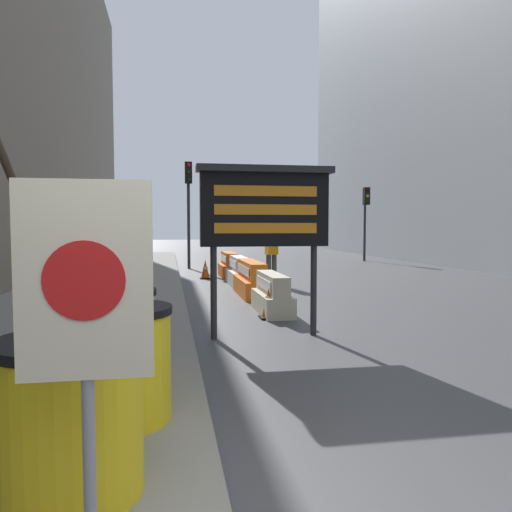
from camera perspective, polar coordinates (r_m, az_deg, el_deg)
name	(u,v)px	position (r m, az deg, el deg)	size (l,w,h in m)	color
barrel_drum_foreground	(71,416)	(3.23, -20.41, -16.78)	(0.86, 0.86, 0.92)	yellow
barrel_drum_middle	(119,363)	(4.25, -15.40, -11.73)	(0.86, 0.86, 0.92)	yellow
barrel_drum_back	(114,334)	(5.33, -15.91, -8.62)	(0.86, 0.86, 0.92)	yellow
warning_sign	(86,306)	(2.39, -18.90, -5.40)	(0.60, 0.08, 1.78)	gray
message_board	(265,209)	(7.64, 1.00, 5.38)	(2.08, 0.36, 2.62)	#28282B
jersey_barrier_cream	(272,295)	(9.89, 1.86, -4.53)	(0.56, 1.74, 0.78)	beige
jersey_barrier_orange_near	(251,280)	(12.33, -0.52, -2.80)	(0.64, 2.18, 0.85)	orange
jersey_barrier_white	(239,273)	(14.48, -1.94, -1.90)	(0.59, 1.83, 0.83)	silver
jersey_barrier_orange_far	(230,266)	(16.77, -3.05, -1.16)	(0.62, 1.90, 0.83)	orange
traffic_cone_near	(205,270)	(16.24, -5.82, -1.56)	(0.34, 0.34, 0.62)	black
traffic_cone_mid	(270,301)	(9.29, 1.56, -5.21)	(0.36, 0.36, 0.65)	black
traffic_cone_far	(240,267)	(17.62, -1.84, -1.23)	(0.32, 0.32, 0.57)	black
traffic_light_near_curb	(189,192)	(20.06, -7.72, 7.26)	(0.28, 0.45, 4.23)	#2D2D30
traffic_light_far_side	(366,208)	(24.81, 12.44, 5.43)	(0.28, 0.45, 3.57)	#2D2D30
pedestrian_worker	(271,248)	(14.56, 1.78, 0.96)	(0.31, 0.49, 1.83)	#514C42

